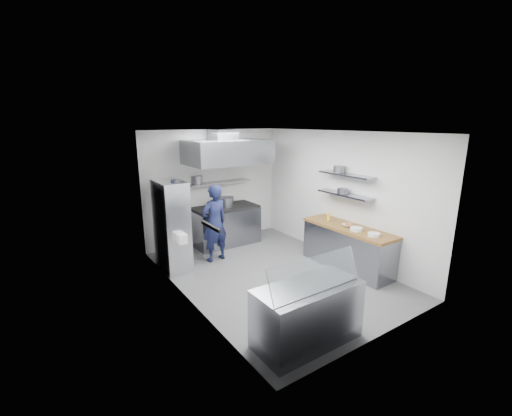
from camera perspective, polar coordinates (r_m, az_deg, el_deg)
floor at (r=7.02m, az=2.78°, el=-10.96°), size 5.00×5.00×0.00m
ceiling at (r=6.35m, az=3.09°, el=12.53°), size 5.00×5.00×0.00m
wall_back at (r=8.63m, az=-7.07°, el=3.55°), size 3.60×2.80×0.02m
wall_front at (r=4.87m, az=20.90°, el=-5.78°), size 3.60×2.80×0.02m
wall_left at (r=5.69m, az=-11.77°, el=-2.27°), size 2.80×5.00×0.02m
wall_right at (r=7.74m, az=13.68°, el=2.00°), size 2.80×5.00×0.02m
gas_range at (r=8.56m, az=-5.06°, el=-3.04°), size 1.60×0.80×0.90m
cooktop at (r=8.43m, az=-5.13°, el=0.08°), size 1.57×0.78×0.06m
stock_pot_left at (r=8.25m, az=-6.83°, el=0.65°), size 0.25×0.25×0.20m
stock_pot_mid at (r=8.34m, az=-5.12°, el=0.97°), size 0.38×0.38×0.24m
stock_pot_right at (r=8.83m, az=-4.54°, el=1.48°), size 0.24×0.24×0.16m
over_range_shelf at (r=8.52m, az=-6.00°, el=4.26°), size 1.60×0.30×0.04m
shelf_pot_a at (r=8.36m, az=-9.83°, el=4.71°), size 0.27×0.27×0.18m
extractor_hood at (r=8.05m, az=-4.74°, el=9.31°), size 1.90×1.15×0.55m
hood_duct at (r=8.23m, az=-5.58°, el=12.05°), size 0.55×0.55×0.24m
red_firebox at (r=8.10m, az=-14.78°, el=2.62°), size 0.22×0.10×0.26m
chef at (r=7.45m, az=-6.94°, el=-2.54°), size 0.67×0.48×1.70m
wire_rack at (r=7.18m, az=-13.89°, el=-2.87°), size 0.50×0.90×1.85m
rack_bin_a at (r=6.76m, az=-12.28°, el=-4.99°), size 0.17×0.21×0.19m
rack_bin_b at (r=7.12m, az=-14.19°, el=0.10°), size 0.14×0.17×0.16m
rack_jar at (r=6.87m, az=-13.53°, el=3.90°), size 0.12×0.12×0.18m
knife_strip at (r=4.87m, az=-7.53°, el=-3.08°), size 0.04×0.55×0.05m
prep_counter_base at (r=7.40m, az=14.97°, el=-6.57°), size 0.62×2.00×0.84m
prep_counter_top at (r=7.25m, az=15.19°, el=-3.24°), size 0.65×2.04×0.06m
plate_stack_a at (r=6.79m, az=19.06°, el=-4.22°), size 0.23×0.23×0.06m
plate_stack_b at (r=7.03m, az=16.38°, el=-3.38°), size 0.24×0.24×0.06m
copper_pan at (r=7.31m, az=15.28°, el=-2.63°), size 0.18×0.18×0.06m
squeeze_bottle at (r=7.53m, az=12.01°, el=-1.45°), size 0.07×0.07×0.18m
mixing_bowl at (r=7.24m, az=14.97°, el=-2.80°), size 0.22×0.22×0.05m
wall_shelf_lower at (r=7.40m, az=14.59°, el=2.20°), size 0.30×1.30×0.04m
wall_shelf_upper at (r=7.33m, az=14.79°, el=5.41°), size 0.30×1.30×0.04m
shelf_pot_c at (r=7.41m, az=14.27°, el=2.78°), size 0.24×0.24×0.10m
shelf_pot_d at (r=7.46m, az=13.66°, el=6.33°), size 0.23×0.23×0.14m
display_case at (r=4.96m, az=8.56°, el=-17.08°), size 1.50×0.70×0.85m
display_glass at (r=4.58m, az=9.89°, el=-10.78°), size 1.47×0.19×0.42m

